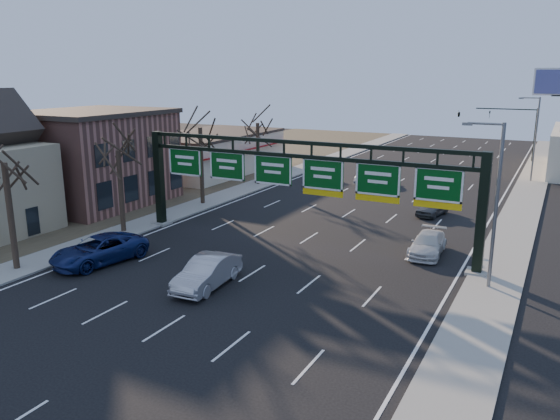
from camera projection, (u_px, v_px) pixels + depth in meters
The scene contains 20 objects.
ground at pixel (234, 285), 30.33m from camera, with size 160.00×160.00×0.00m, color black.
sidewalk_left at pixel (233, 193), 53.25m from camera, with size 3.00×120.00×0.12m, color gray.
sidewalk_right at pixel (516, 226), 41.74m from camera, with size 3.00×120.00×0.12m, color gray.
dirt_strip_left at pixel (137, 182), 58.75m from camera, with size 21.00×120.00×0.06m, color #473D2B.
lane_markings at pixel (357, 208), 47.51m from camera, with size 21.60×120.00×0.01m, color white.
sign_gantry at pixel (300, 179), 36.00m from camera, with size 24.60×1.20×7.20m.
brick_block at pixel (94, 157), 48.43m from camera, with size 10.40×12.40×8.30m.
cream_strip at pixel (211, 152), 64.33m from camera, with size 10.90×18.40×4.70m.
tree_near at pixel (2, 145), 30.82m from camera, with size 3.60×3.60×8.86m.
tree_gantry at pixel (117, 136), 38.64m from camera, with size 3.60×3.60×8.48m.
tree_mid at pixel (200, 116), 47.06m from camera, with size 3.60×3.60×9.24m.
tree_far at pixel (257, 113), 55.74m from camera, with size 3.60×3.60×8.86m.
streetlight_near at pixel (494, 198), 28.64m from camera, with size 2.15×0.22×9.00m.
streetlight_far at pixel (534, 135), 57.85m from camera, with size 2.15×0.22×9.00m.
traffic_signal_mast at pixel (487, 118), 73.69m from camera, with size 10.16×0.54×7.00m.
car_blue_suv at pixel (99, 250), 33.67m from camera, with size 2.78×6.03×1.68m, color navy.
car_silver_sedan at pixel (207, 272), 29.85m from camera, with size 1.77×5.08×1.67m, color #ABAAAF.
car_white_wagon at pixel (428, 244), 35.27m from camera, with size 1.95×4.79×1.39m, color silver.
car_grey_far at pixel (433, 207), 44.99m from camera, with size 1.58×3.92×1.34m, color #414346.
car_silver_distant at pixel (370, 177), 58.00m from camera, with size 1.50×4.29×1.41m, color #B9BABE.
Camera 1 is at (15.43, -23.97, 11.43)m, focal length 35.00 mm.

